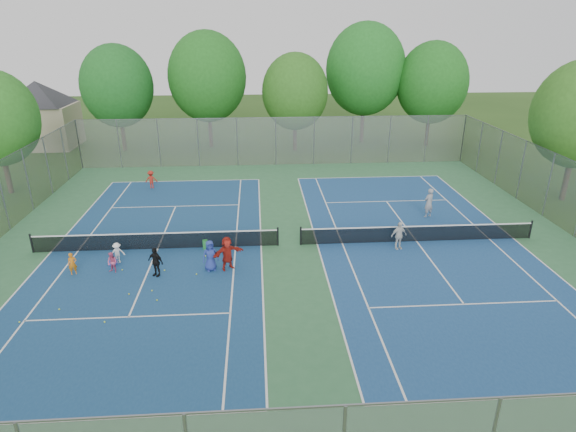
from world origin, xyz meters
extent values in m
plane|color=#294B17|center=(0.00, 0.00, 0.00)|extent=(120.00, 120.00, 0.00)
cube|color=#31683E|center=(0.00, 0.00, 0.01)|extent=(32.00, 32.00, 0.01)
cube|color=navy|center=(-7.00, 0.00, 0.02)|extent=(10.97, 23.77, 0.01)
cube|color=navy|center=(7.00, 0.00, 0.02)|extent=(10.97, 23.77, 0.01)
cube|color=black|center=(-7.00, 0.00, 0.46)|extent=(12.87, 0.10, 0.91)
cube|color=black|center=(7.00, 0.00, 0.46)|extent=(12.87, 0.10, 0.91)
cube|color=gray|center=(0.00, 16.00, 2.00)|extent=(32.00, 0.10, 4.00)
cube|color=#B7A88C|center=(-22.00, 24.00, 2.00)|extent=(6.00, 5.00, 4.00)
pyramid|color=#2D2D33|center=(-22.00, 24.00, 6.20)|extent=(11.03, 11.03, 2.20)
cylinder|color=#443326|center=(-14.00, 22.00, 1.75)|extent=(0.36, 0.36, 3.50)
ellipsoid|color=#19581D|center=(-14.00, 22.00, 5.90)|extent=(6.40, 6.40, 7.36)
cylinder|color=#443326|center=(-6.00, 23.00, 1.93)|extent=(0.36, 0.36, 3.85)
ellipsoid|color=#1D5E1B|center=(-6.00, 23.00, 6.55)|extent=(7.20, 7.20, 8.28)
cylinder|color=#443326|center=(2.00, 21.00, 1.57)|extent=(0.36, 0.36, 3.15)
ellipsoid|color=#2B5F1B|center=(2.00, 21.00, 5.40)|extent=(6.00, 6.00, 6.90)
cylinder|color=#443326|center=(9.00, 24.00, 2.10)|extent=(0.36, 0.36, 4.20)
ellipsoid|color=#1D641E|center=(9.00, 24.00, 7.05)|extent=(7.60, 7.60, 8.74)
cylinder|color=#443326|center=(15.00, 22.00, 1.75)|extent=(0.36, 0.36, 3.50)
ellipsoid|color=#1C5F1B|center=(15.00, 22.00, 5.97)|extent=(6.60, 6.60, 7.59)
cylinder|color=#443326|center=(-19.00, 10.00, 1.57)|extent=(0.36, 0.36, 3.15)
cylinder|color=#443326|center=(19.00, 6.00, 1.75)|extent=(0.36, 0.36, 3.50)
cube|color=blue|center=(-8.86, -1.68, 0.13)|extent=(0.39, 0.39, 0.26)
cube|color=green|center=(-4.47, -0.14, 0.25)|extent=(0.29, 0.29, 0.49)
imported|color=orange|center=(-10.46, -2.53, 0.55)|extent=(0.48, 0.41, 1.11)
imported|color=#D85480|center=(-8.63, -2.46, 0.52)|extent=(0.62, 0.56, 1.04)
imported|color=white|center=(-8.65, -1.47, 0.55)|extent=(0.81, 0.71, 1.09)
imported|color=black|center=(-6.50, -2.93, 0.73)|extent=(0.91, 0.74, 1.45)
imported|color=navy|center=(-3.98, -2.55, 0.78)|extent=(0.88, 0.71, 1.55)
imported|color=#A92218|center=(-3.16, -2.50, 0.85)|extent=(1.62, 1.19, 1.70)
imported|color=#A22117|center=(-9.26, 10.36, 0.66)|extent=(0.89, 0.55, 1.32)
imported|color=gray|center=(8.81, 3.52, 0.92)|extent=(0.80, 0.69, 1.84)
imported|color=silver|center=(5.71, -0.81, 0.76)|extent=(0.96, 0.59, 1.52)
sphere|color=#CCDF33|center=(-6.45, -4.42, 0.03)|extent=(0.07, 0.07, 0.07)
sphere|color=#C2E435|center=(-6.21, -2.52, 0.03)|extent=(0.07, 0.07, 0.07)
sphere|color=gold|center=(-7.40, -4.64, 0.03)|extent=(0.07, 0.07, 0.07)
sphere|color=#B3D130|center=(-4.63, -3.02, 0.03)|extent=(0.07, 0.07, 0.07)
sphere|color=#AED431|center=(-6.07, -5.23, 0.03)|extent=(0.07, 0.07, 0.07)
sphere|color=#CFF037|center=(-8.26, -2.34, 0.03)|extent=(0.07, 0.07, 0.07)
sphere|color=#CAF037|center=(-10.01, -5.69, 0.03)|extent=(0.07, 0.07, 0.07)
sphere|color=#C7EA36|center=(-7.86, -6.74, 0.03)|extent=(0.07, 0.07, 0.07)
sphere|color=#C9F138|center=(-4.38, -1.10, 0.03)|extent=(0.07, 0.07, 0.07)
sphere|color=#BDE535|center=(-11.24, -6.52, 0.03)|extent=(0.07, 0.07, 0.07)
camera|label=1|loc=(-1.66, -23.41, 11.08)|focal=30.00mm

